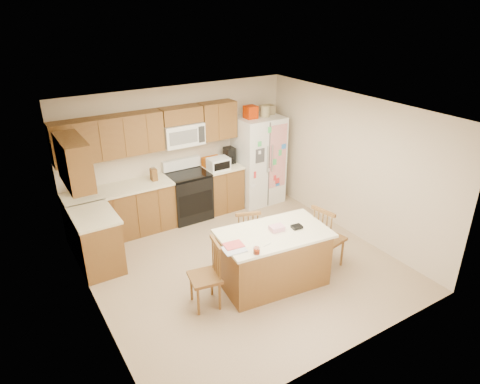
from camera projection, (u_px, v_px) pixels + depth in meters
ground at (242, 264)px, 6.91m from camera, size 4.50×4.50×0.00m
room_shell at (242, 182)px, 6.31m from camera, size 4.60×4.60×2.52m
cabinetry at (140, 187)px, 7.44m from camera, size 3.36×1.56×2.15m
stove at (188, 195)px, 8.21m from camera, size 0.76×0.65×1.13m
refrigerator at (258, 159)px, 8.73m from camera, size 0.90×0.79×2.04m
island at (273, 257)px, 6.30m from camera, size 1.73×1.10×0.96m
windsor_chair_left at (206, 276)px, 5.83m from camera, size 0.47×0.49×0.99m
windsor_chair_back at (246, 237)px, 6.81m from camera, size 0.53×0.52×0.96m
windsor_chair_right at (327, 238)px, 6.69m from camera, size 0.51×0.52×1.05m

